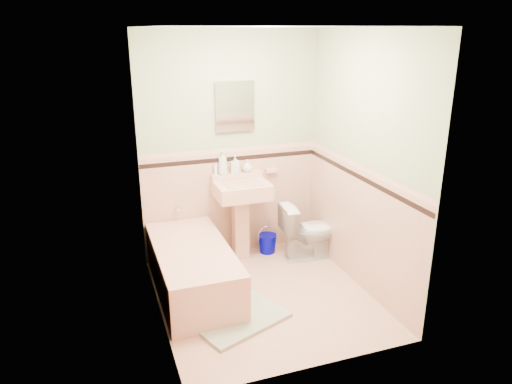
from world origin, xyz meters
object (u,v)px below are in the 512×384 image
object	(u,v)px
soap_bottle_mid	(235,164)
soap_bottle_right	(247,166)
medicine_cabinet	(235,106)
bucket	(267,244)
toilet	(309,231)
shoe	(226,317)
sink	(242,222)
bathtub	(193,271)
soap_bottle_left	(223,163)

from	to	relation	value
soap_bottle_mid	soap_bottle_right	xyz separation A→B (m)	(0.14, 0.00, -0.03)
soap_bottle_mid	medicine_cabinet	bearing A→B (deg)	60.86
soap_bottle_right	bucket	xyz separation A→B (m)	(0.20, -0.12, -0.93)
soap_bottle_mid	toilet	bearing A→B (deg)	-27.83
soap_bottle_right	shoe	xyz separation A→B (m)	(-0.65, -1.35, -0.97)
medicine_cabinet	soap_bottle_mid	world-z (taller)	medicine_cabinet
bucket	shoe	xyz separation A→B (m)	(-0.86, -1.23, -0.04)
sink	shoe	world-z (taller)	sink
soap_bottle_right	shoe	world-z (taller)	soap_bottle_right
medicine_cabinet	bucket	world-z (taller)	medicine_cabinet
bathtub	toilet	world-z (taller)	toilet
soap_bottle_mid	shoe	xyz separation A→B (m)	(-0.51, -1.35, -1.00)
bucket	soap_bottle_mid	bearing A→B (deg)	160.57
soap_bottle_right	sink	bearing A→B (deg)	-124.67
soap_bottle_mid	bucket	bearing A→B (deg)	-19.43
medicine_cabinet	toilet	size ratio (longest dim) A/B	0.82
soap_bottle_left	toilet	distance (m)	1.23
sink	shoe	xyz separation A→B (m)	(-0.53, -1.17, -0.39)
sink	medicine_cabinet	size ratio (longest dim) A/B	1.70
toilet	shoe	bearing A→B (deg)	131.13
bathtub	toilet	xyz separation A→B (m)	(1.40, 0.32, 0.10)
sink	shoe	distance (m)	1.35
bathtub	bucket	bearing A→B (deg)	30.37
soap_bottle_left	bucket	xyz separation A→B (m)	(0.48, -0.12, -0.99)
toilet	shoe	world-z (taller)	toilet
bathtub	soap_bottle_mid	world-z (taller)	soap_bottle_mid
bathtub	medicine_cabinet	xyz separation A→B (m)	(0.68, 0.74, 1.47)
soap_bottle_left	shoe	distance (m)	1.74
sink	soap_bottle_right	xyz separation A→B (m)	(0.12, 0.18, 0.59)
sink	toilet	xyz separation A→B (m)	(0.72, -0.21, -0.13)
bathtub	toilet	size ratio (longest dim) A/B	2.32
bathtub	shoe	distance (m)	0.68
sink	soap_bottle_left	bearing A→B (deg)	131.53
soap_bottle_right	bucket	bearing A→B (deg)	-30.99
sink	toilet	bearing A→B (deg)	-16.20
soap_bottle_left	sink	bearing A→B (deg)	-48.47
shoe	bucket	bearing A→B (deg)	38.83
medicine_cabinet	soap_bottle_right	bearing A→B (deg)	-13.55
bathtub	sink	distance (m)	0.89
medicine_cabinet	soap_bottle_right	size ratio (longest dim) A/B	3.78
soap_bottle_right	bathtub	bearing A→B (deg)	-138.57
toilet	soap_bottle_mid	bearing A→B (deg)	65.64
medicine_cabinet	soap_bottle_right	world-z (taller)	medicine_cabinet
sink	soap_bottle_right	size ratio (longest dim) A/B	6.43
bathtub	shoe	size ratio (longest dim) A/B	9.40
soap_bottle_right	shoe	distance (m)	1.79
medicine_cabinet	bucket	size ratio (longest dim) A/B	2.44
sink	toilet	world-z (taller)	sink
soap_bottle_right	bucket	world-z (taller)	soap_bottle_right
soap_bottle_left	soap_bottle_mid	xyz separation A→B (m)	(0.14, 0.00, -0.03)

